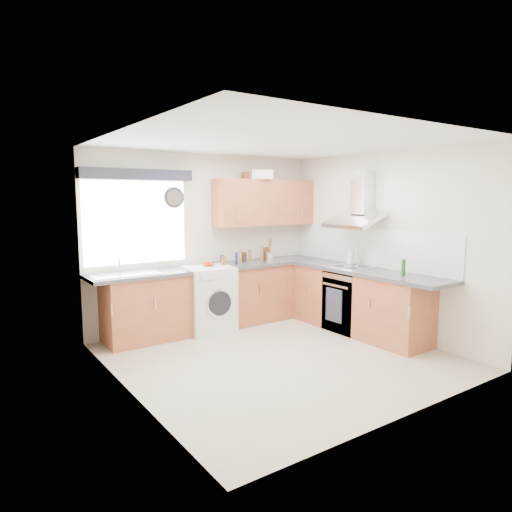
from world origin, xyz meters
TOP-DOWN VIEW (x-y plane):
  - ground_plane at (0.00, 0.00)m, footprint 3.60×3.60m
  - ceiling at (0.00, 0.00)m, footprint 3.60×3.60m
  - wall_back at (0.00, 1.80)m, footprint 3.60×0.02m
  - wall_front at (0.00, -1.80)m, footprint 3.60×0.02m
  - wall_left at (-1.80, 0.00)m, footprint 0.02×3.60m
  - wall_right at (1.80, 0.00)m, footprint 0.02×3.60m
  - window at (-1.05, 1.79)m, footprint 1.40×0.02m
  - window_blind at (-1.05, 1.70)m, footprint 1.50×0.18m
  - splashback at (1.79, 0.30)m, footprint 0.01×3.00m
  - base_cab_back at (-0.10, 1.51)m, footprint 3.00×0.58m
  - base_cab_corner at (1.50, 1.50)m, footprint 0.60×0.60m
  - base_cab_right at (1.51, 0.15)m, footprint 0.58×2.10m
  - worktop_back at (0.00, 1.50)m, footprint 3.60×0.62m
  - worktop_right at (1.50, 0.00)m, footprint 0.62×2.42m
  - sink at (-1.33, 1.50)m, footprint 0.84×0.46m
  - oven at (1.50, 0.30)m, footprint 0.56×0.58m
  - hob_plate at (1.50, 0.30)m, footprint 0.52×0.52m
  - extractor_hood at (1.60, 0.30)m, footprint 0.52×0.78m
  - upper_cabinets at (0.95, 1.62)m, footprint 1.70×0.35m
  - washing_machine at (-0.18, 1.40)m, footprint 0.69×0.67m
  - wall_clock at (-0.50, 1.76)m, footprint 0.29×0.04m
  - casserole at (0.79, 1.52)m, footprint 0.38×0.32m
  - storage_box at (0.74, 1.72)m, footprint 0.29×0.27m
  - utensil_pot at (0.85, 1.35)m, footprint 0.12×0.12m
  - kitchen_roll at (1.62, 0.43)m, footprint 0.12×0.12m
  - tomato_cluster at (-0.14, 1.47)m, footprint 0.19×0.19m
  - jar_0 at (0.31, 1.44)m, footprint 0.04×0.04m
  - jar_1 at (0.72, 1.37)m, footprint 0.05×0.05m
  - jar_2 at (0.59, 1.50)m, footprint 0.05×0.05m
  - jar_3 at (0.45, 1.55)m, footprint 0.04×0.04m
  - jar_4 at (0.92, 1.65)m, footprint 0.04×0.04m
  - jar_5 at (0.10, 1.45)m, footprint 0.07×0.07m
  - jar_6 at (0.54, 1.58)m, footprint 0.07×0.07m
  - jar_7 at (0.46, 1.60)m, footprint 0.04×0.04m
  - jar_8 at (0.22, 1.70)m, footprint 0.06×0.06m
  - jar_9 at (0.90, 1.61)m, footprint 0.06×0.06m
  - jar_10 at (0.92, 1.54)m, footprint 0.07×0.07m
  - bottle_0 at (1.53, -0.55)m, footprint 0.05×0.05m

SIDE VIEW (x-z plane):
  - ground_plane at x=0.00m, z-range 0.00..0.00m
  - oven at x=1.50m, z-range 0.00..0.85m
  - base_cab_back at x=-0.10m, z-range 0.00..0.86m
  - base_cab_corner at x=1.50m, z-range 0.00..0.86m
  - base_cab_right at x=1.51m, z-range 0.00..0.86m
  - washing_machine at x=-0.18m, z-range 0.00..0.92m
  - worktop_back at x=0.00m, z-range 0.86..0.91m
  - worktop_right at x=1.50m, z-range 0.86..0.91m
  - hob_plate at x=1.50m, z-range 0.91..0.92m
  - tomato_cluster at x=-0.14m, z-range 0.91..0.98m
  - sink at x=-1.33m, z-range 0.90..1.00m
  - jar_7 at x=0.46m, z-range 0.91..1.01m
  - jar_8 at x=0.22m, z-range 0.91..1.03m
  - jar_5 at x=0.10m, z-range 0.91..1.04m
  - utensil_pot at x=0.85m, z-range 0.91..1.06m
  - jar_6 at x=0.54m, z-range 0.91..1.06m
  - jar_9 at x=0.90m, z-range 0.91..1.08m
  - jar_0 at x=0.31m, z-range 0.91..1.09m
  - jar_3 at x=0.45m, z-range 0.91..1.10m
  - jar_2 at x=0.59m, z-range 0.91..1.10m
  - bottle_0 at x=1.53m, z-range 0.91..1.11m
  - jar_10 at x=0.92m, z-range 0.91..1.11m
  - jar_4 at x=0.92m, z-range 0.91..1.12m
  - jar_1 at x=0.72m, z-range 0.91..1.15m
  - kitchen_roll at x=1.62m, z-range 0.91..1.15m
  - splashback at x=1.79m, z-range 0.91..1.45m
  - wall_back at x=0.00m, z-range 0.00..2.50m
  - wall_front at x=0.00m, z-range 0.00..2.50m
  - wall_left at x=-1.80m, z-range 0.00..2.50m
  - wall_right at x=1.80m, z-range 0.00..2.50m
  - window at x=-1.05m, z-range 1.00..2.10m
  - extractor_hood at x=1.60m, z-range 1.44..2.10m
  - upper_cabinets at x=0.95m, z-range 1.45..2.15m
  - wall_clock at x=-0.50m, z-range 1.74..2.03m
  - window_blind at x=-1.05m, z-range 2.11..2.25m
  - storage_box at x=0.74m, z-range 2.15..2.26m
  - casserole at x=0.79m, z-range 2.15..2.28m
  - ceiling at x=0.00m, z-range 2.49..2.51m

